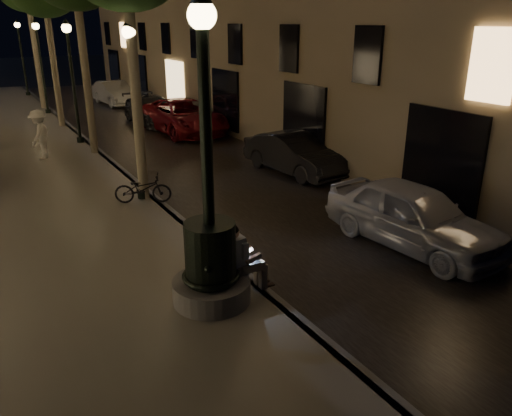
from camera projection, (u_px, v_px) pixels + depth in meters
ground at (95, 151)px, 20.05m from camera, size 120.00×120.00×0.00m
cobble_lane at (165, 142)px, 21.46m from camera, size 6.00×45.00×0.02m
curb_strip at (94, 149)px, 20.01m from camera, size 0.25×45.00×0.20m
fountain_lamppost at (210, 249)px, 8.65m from camera, size 1.40×1.40×5.21m
seated_man_laptop at (241, 256)px, 9.04m from camera, size 1.00×0.34×1.37m
lamp_curb_a at (134, 89)px, 13.11m from camera, size 0.36×0.36×4.81m
lamp_curb_b at (71, 66)px, 19.57m from camera, size 0.36×0.36×4.81m
lamp_curb_c at (40, 55)px, 26.03m from camera, size 0.36×0.36×4.81m
lamp_curb_d at (21, 48)px, 32.49m from camera, size 0.36×0.36×4.81m
car_front at (413, 216)px, 11.40m from camera, size 2.16×4.51×1.49m
car_second at (294, 154)px, 16.97m from camera, size 1.81×4.19×1.34m
car_third at (184, 116)px, 23.05m from camera, size 2.70×5.58×1.53m
car_rear at (153, 110)px, 25.16m from camera, size 2.01×4.73×1.36m
car_fifth at (115, 93)px, 30.77m from camera, size 1.84×4.43×1.43m
pedestrian_white at (40, 135)px, 17.90m from camera, size 1.14×1.32×1.77m
bicycle at (143, 189)px, 13.67m from camera, size 1.62×1.16×0.81m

